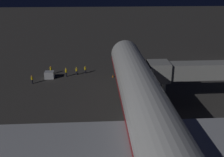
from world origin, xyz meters
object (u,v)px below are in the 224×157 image
object	(u,v)px
airliner_at_gate	(156,131)
traffic_cone_nose_starboard	(113,76)
ground_crew_near_nose_gear	(32,79)
ground_crew_by_belt_loader	(77,71)
ground_crew_by_tug	(66,72)
traffic_cone_nose_port	(134,75)
ground_crew_marshaller_fwd	(85,69)
ground_crew_under_port_wing	(51,70)
jet_bridge	(203,71)
baggage_container_near_belt	(49,75)

from	to	relation	value
airliner_at_gate	traffic_cone_nose_starboard	xyz separation A→B (m)	(2.20, -29.38, -5.07)
ground_crew_near_nose_gear	ground_crew_by_belt_loader	bearing A→B (deg)	-151.03
ground_crew_by_tug	traffic_cone_nose_port	xyz separation A→B (m)	(-13.96, 0.93, -0.78)
ground_crew_marshaller_fwd	ground_crew_under_port_wing	world-z (taller)	ground_crew_under_port_wing
ground_crew_marshaller_fwd	ground_crew_under_port_wing	size ratio (longest dim) A/B	0.91
ground_crew_by_belt_loader	traffic_cone_nose_port	bearing A→B (deg)	170.96
jet_bridge	ground_crew_by_tug	distance (m)	26.95
airliner_at_gate	ground_crew_by_belt_loader	size ratio (longest dim) A/B	35.76
ground_crew_by_belt_loader	traffic_cone_nose_starboard	world-z (taller)	ground_crew_by_belt_loader
baggage_container_near_belt	ground_crew_by_belt_loader	size ratio (longest dim) A/B	1.08
airliner_at_gate	ground_crew_marshaller_fwd	bearing A→B (deg)	-76.14
ground_crew_near_nose_gear	ground_crew_marshaller_fwd	world-z (taller)	ground_crew_near_nose_gear
airliner_at_gate	ground_crew_marshaller_fwd	size ratio (longest dim) A/B	36.35
ground_crew_by_tug	traffic_cone_nose_port	world-z (taller)	ground_crew_by_tug
ground_crew_near_nose_gear	traffic_cone_nose_port	size ratio (longest dim) A/B	3.08
traffic_cone_nose_port	jet_bridge	bearing A→B (deg)	125.70
jet_bridge	traffic_cone_nose_starboard	size ratio (longest dim) A/B	37.58
ground_crew_by_tug	ground_crew_near_nose_gear	bearing A→B (deg)	30.25
airliner_at_gate	baggage_container_near_belt	world-z (taller)	airliner_at_gate
jet_bridge	baggage_container_near_belt	bearing A→B (deg)	-25.83
baggage_container_near_belt	ground_crew_by_tug	world-z (taller)	ground_crew_by_tug
baggage_container_near_belt	traffic_cone_nose_starboard	xyz separation A→B (m)	(-12.85, 0.19, -0.44)
jet_bridge	ground_crew_under_port_wing	world-z (taller)	jet_bridge
baggage_container_near_belt	ground_crew_near_nose_gear	distance (m)	4.01
traffic_cone_nose_port	ground_crew_under_port_wing	bearing A→B (deg)	-8.69
jet_bridge	ground_crew_near_nose_gear	world-z (taller)	jet_bridge
baggage_container_near_belt	ground_crew_by_tug	distance (m)	3.39
airliner_at_gate	ground_crew_by_belt_loader	xyz separation A→B (m)	(9.69, -31.28, -4.42)
traffic_cone_nose_starboard	baggage_container_near_belt	bearing A→B (deg)	-0.87
ground_crew_by_belt_loader	ground_crew_by_tug	size ratio (longest dim) A/B	0.88
airliner_at_gate	traffic_cone_nose_starboard	world-z (taller)	airliner_at_gate
ground_crew_by_belt_loader	ground_crew_by_tug	distance (m)	2.29
ground_crew_under_port_wing	traffic_cone_nose_port	distance (m)	17.54
traffic_cone_nose_starboard	ground_crew_by_tug	bearing A→B (deg)	-5.55
ground_crew_by_belt_loader	ground_crew_under_port_wing	world-z (taller)	ground_crew_under_port_wing
baggage_container_near_belt	traffic_cone_nose_starboard	world-z (taller)	baggage_container_near_belt
airliner_at_gate	ground_crew_marshaller_fwd	xyz separation A→B (m)	(7.92, -32.10, -4.44)
traffic_cone_nose_port	baggage_container_near_belt	bearing A→B (deg)	-0.65
jet_bridge	ground_crew_near_nose_gear	xyz separation A→B (m)	(29.07, -9.87, -4.51)
airliner_at_gate	baggage_container_near_belt	xyz separation A→B (m)	(15.05, -29.58, -4.64)
ground_crew_by_belt_loader	traffic_cone_nose_starboard	distance (m)	7.76
ground_crew_marshaller_fwd	traffic_cone_nose_starboard	distance (m)	6.37
airliner_at_gate	ground_crew_marshaller_fwd	world-z (taller)	airliner_at_gate
traffic_cone_nose_port	ground_crew_near_nose_gear	bearing A→B (deg)	7.49
ground_crew_by_belt_loader	ground_crew_near_nose_gear	bearing A→B (deg)	28.97
baggage_container_near_belt	ground_crew_under_port_wing	bearing A→B (deg)	-88.39
baggage_container_near_belt	ground_crew_marshaller_fwd	bearing A→B (deg)	-160.52
baggage_container_near_belt	traffic_cone_nose_starboard	size ratio (longest dim) A/B	3.33
ground_crew_by_tug	ground_crew_by_belt_loader	bearing A→B (deg)	-155.01
ground_crew_marshaller_fwd	ground_crew_under_port_wing	distance (m)	7.20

